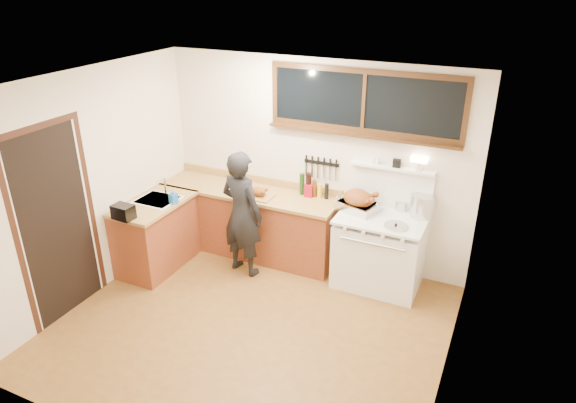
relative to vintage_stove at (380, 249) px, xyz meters
The scene contains 20 objects.
ground_plane 1.79m from the vintage_stove, 125.36° to the right, with size 4.00×3.50×0.02m, color brown.
room_shell 2.10m from the vintage_stove, 125.36° to the right, with size 4.10×3.60×2.65m.
counter_back 1.80m from the vintage_stove, behind, with size 2.44×0.64×1.00m.
counter_left 2.81m from the vintage_stove, 163.77° to the right, with size 0.64×1.09×0.90m.
sink_unit 2.80m from the vintage_stove, 165.17° to the right, with size 0.50×0.45×0.37m.
vintage_stove is the anchor object (origin of this frame).
back_window 1.67m from the vintage_stove, 142.48° to the left, with size 2.32×0.13×0.77m.
left_doorway 3.63m from the vintage_stove, 146.76° to the right, with size 0.02×1.04×2.17m.
knife_strip 1.27m from the vintage_stove, 160.48° to the left, with size 0.46×0.03×0.28m.
man 1.72m from the vintage_stove, 165.02° to the right, with size 0.65×0.49×1.61m.
soap_bottle 2.59m from the vintage_stove, 163.84° to the right, with size 0.11×0.11×0.19m.
toaster 3.04m from the vintage_stove, 154.46° to the right, with size 0.25×0.18×0.17m.
cutting_board 1.65m from the vintage_stove, behind, with size 0.38×0.29×0.13m.
roast_turkey 0.63m from the vintage_stove, 166.42° to the left, with size 0.55×0.48×0.26m.
stockpot 0.73m from the vintage_stove, 29.28° to the left, with size 0.36×0.36×0.27m.
saucepan 0.59m from the vintage_stove, 63.00° to the left, with size 0.17×0.28×0.11m.
pot_lid 0.52m from the vintage_stove, 42.08° to the right, with size 0.32×0.32×0.04m.
coffee_tin 1.15m from the vintage_stove, 169.34° to the left, with size 0.11×0.09×0.16m.
pitcher 1.20m from the vintage_stove, 166.43° to the left, with size 0.09×0.09×0.15m.
bottle_cluster 1.15m from the vintage_stove, 167.48° to the left, with size 0.39×0.07×0.30m.
Camera 1 is at (2.25, -3.90, 3.54)m, focal length 32.00 mm.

